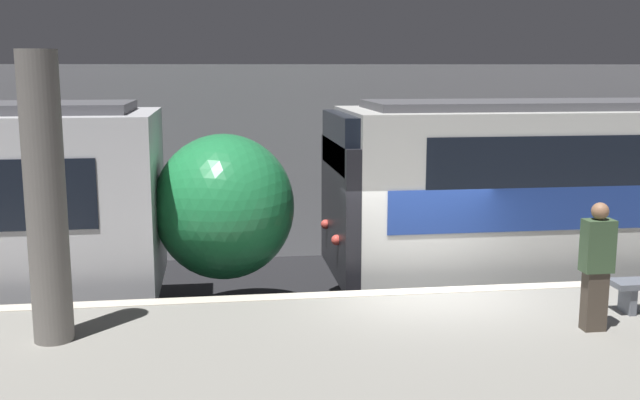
{
  "coord_description": "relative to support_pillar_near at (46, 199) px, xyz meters",
  "views": [
    {
      "loc": [
        -3.11,
        -10.68,
        4.43
      ],
      "look_at": [
        -1.52,
        0.84,
        2.35
      ],
      "focal_mm": 42.0,
      "sensor_mm": 36.0,
      "label": 1
    }
  ],
  "objects": [
    {
      "name": "station_rear_barrier",
      "position": [
        5.16,
        8.03,
        -0.62
      ],
      "size": [
        50.0,
        0.15,
        4.48
      ],
      "color": "#939399",
      "rests_on": "ground"
    },
    {
      "name": "ground_plane",
      "position": [
        5.16,
        1.51,
        -2.86
      ],
      "size": [
        120.0,
        120.0,
        0.0
      ],
      "primitive_type": "plane",
      "color": "black"
    },
    {
      "name": "platform",
      "position": [
        5.16,
        -1.18,
        -2.31
      ],
      "size": [
        40.0,
        5.37,
        1.1
      ],
      "color": "gray",
      "rests_on": "ground"
    },
    {
      "name": "support_pillar_near",
      "position": [
        0.0,
        0.0,
        0.0
      ],
      "size": [
        0.48,
        0.48,
        3.54
      ],
      "color": "slate",
      "rests_on": "platform"
    },
    {
      "name": "person_waiting",
      "position": [
        6.78,
        -0.57,
        -0.89
      ],
      "size": [
        0.38,
        0.24,
        1.66
      ],
      "color": "#473D33",
      "rests_on": "platform"
    }
  ]
}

